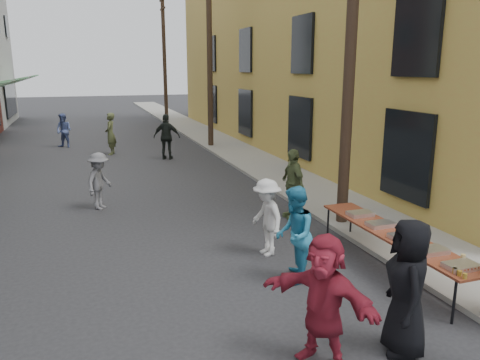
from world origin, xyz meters
TOP-DOWN VIEW (x-y plane):
  - ground at (0.00, 0.00)m, footprint 120.00×120.00m
  - sidewalk at (5.00, 15.00)m, footprint 2.20×60.00m
  - building_ochre at (11.10, 14.00)m, footprint 10.00×28.00m
  - utility_pole_near at (4.30, 3.00)m, footprint 0.26×0.26m
  - utility_pole_mid at (4.30, 15.00)m, footprint 0.26×0.26m
  - utility_pole_far at (4.30, 27.00)m, footprint 0.26×0.26m
  - serving_table at (3.80, 0.38)m, footprint 0.70×4.00m
  - catering_tray_sausage at (3.80, -1.27)m, footprint 0.50×0.33m
  - catering_tray_foil_b at (3.80, -0.62)m, footprint 0.50×0.33m
  - catering_tray_buns at (3.80, 0.08)m, footprint 0.50×0.33m
  - catering_tray_foil_d at (3.80, 0.78)m, footprint 0.50×0.33m
  - catering_tray_buns_end at (3.80, 1.48)m, footprint 0.50×0.33m
  - condiment_jar_a at (3.58, -1.57)m, footprint 0.07×0.07m
  - condiment_jar_b at (3.58, -1.47)m, footprint 0.07×0.07m
  - condiment_jar_c at (3.58, -1.37)m, footprint 0.07×0.07m
  - guest_front_a at (2.37, -1.83)m, footprint 0.91×1.07m
  - guest_front_c at (1.89, 0.59)m, footprint 0.96×1.05m
  - guest_front_d at (1.89, 1.88)m, footprint 0.68×1.07m
  - guest_front_e at (3.40, 3.90)m, footprint 0.46×1.05m
  - guest_queue_back at (1.22, -1.69)m, footprint 1.30×1.64m
  - passerby_left at (-1.16, 6.26)m, footprint 1.01×1.14m
  - passerby_mid at (1.80, 12.68)m, footprint 1.19×0.84m
  - passerby_right at (-0.34, 14.55)m, footprint 0.58×0.75m
  - passerby_far at (-2.31, 17.20)m, footprint 0.99×0.95m

SIDE VIEW (x-z plane):
  - ground at x=0.00m, z-range 0.00..0.00m
  - sidewalk at x=5.00m, z-range 0.00..0.10m
  - serving_table at x=3.80m, z-range 0.34..1.09m
  - passerby_left at x=-1.16m, z-range 0.00..1.54m
  - guest_front_d at x=1.89m, z-range 0.00..1.58m
  - catering_tray_sausage at x=3.80m, z-range 0.75..0.83m
  - catering_tray_foil_b at x=3.80m, z-range 0.75..0.83m
  - catering_tray_buns at x=3.80m, z-range 0.75..0.83m
  - catering_tray_foil_d at x=3.80m, z-range 0.75..0.83m
  - catering_tray_buns_end at x=3.80m, z-range 0.75..0.83m
  - condiment_jar_a at x=3.58m, z-range 0.75..0.83m
  - condiment_jar_b at x=3.58m, z-range 0.75..0.83m
  - condiment_jar_c at x=3.58m, z-range 0.75..0.83m
  - passerby_far at x=-2.31m, z-range 0.00..1.61m
  - guest_front_c at x=1.89m, z-range 0.00..1.73m
  - guest_queue_back at x=1.22m, z-range 0.00..1.74m
  - guest_front_e at x=3.40m, z-range 0.00..1.77m
  - passerby_right at x=-0.34m, z-range 0.00..1.82m
  - guest_front_a at x=2.37m, z-range 0.00..1.86m
  - passerby_mid at x=1.80m, z-range 0.00..1.87m
  - utility_pole_near at x=4.30m, z-range 0.00..9.00m
  - utility_pole_mid at x=4.30m, z-range 0.00..9.00m
  - utility_pole_far at x=4.30m, z-range 0.00..9.00m
  - building_ochre at x=11.10m, z-range 0.00..10.00m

